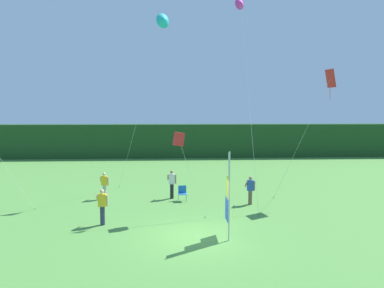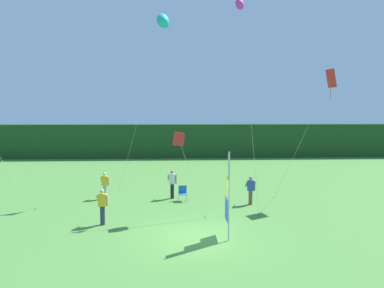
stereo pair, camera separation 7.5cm
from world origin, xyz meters
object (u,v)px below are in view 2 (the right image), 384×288
folding_chair (183,192)px  kite_red_box_0 (179,139)px  banner_flag (228,197)px  person_near_banner (172,183)px  kite_red_diamond_2 (329,83)px  kite_magenta_delta_3 (241,5)px  person_far_right (105,185)px  person_mid_field (251,190)px  kite_cyan_delta_4 (164,21)px  person_far_left (102,206)px

folding_chair → kite_red_box_0: bearing=-94.4°
banner_flag → person_near_banner: (-2.37, 6.86, -0.84)m
person_near_banner → folding_chair: bearing=-43.6°
kite_red_diamond_2 → kite_magenta_delta_3: 6.83m
kite_red_box_0 → person_far_right: bearing=138.9°
person_near_banner → kite_magenta_delta_3: 11.12m
banner_flag → person_mid_field: size_ratio=2.29×
folding_chair → person_mid_field: bearing=-14.7°
person_mid_field → person_far_right: person_far_right is taller
banner_flag → kite_red_box_0: 4.26m
kite_red_diamond_2 → banner_flag: bearing=-137.4°
person_mid_field → kite_magenta_delta_3: bearing=115.4°
banner_flag → kite_cyan_delta_4: size_ratio=0.32×
kite_red_diamond_2 → kite_magenta_delta_3: size_ratio=0.66×
person_mid_field → kite_cyan_delta_4: 11.93m
kite_magenta_delta_3 → banner_flag: bearing=-104.4°
kite_red_diamond_2 → person_near_banner: bearing=176.6°
kite_red_box_0 → banner_flag: bearing=-57.3°
kite_cyan_delta_4 → kite_magenta_delta_3: bearing=-31.5°
person_mid_field → kite_red_box_0: 5.54m
person_mid_field → person_far_right: (-8.53, 1.71, 0.00)m
kite_red_box_0 → kite_cyan_delta_4: (-0.85, 5.91, 7.14)m
person_near_banner → folding_chair: (0.62, -0.59, -0.41)m
person_mid_field → person_far_right: size_ratio=1.00×
banner_flag → kite_red_diamond_2: bearing=42.6°
kite_red_box_0 → person_mid_field: bearing=28.0°
kite_red_box_0 → kite_red_diamond_2: bearing=20.0°
person_far_left → kite_red_box_0: kite_red_box_0 is taller
person_far_left → kite_cyan_delta_4: 12.63m
banner_flag → person_far_right: (-6.43, 6.97, -0.90)m
person_near_banner → banner_flag: bearing=-71.0°
person_far_right → person_far_left: bearing=-80.1°
person_far_right → kite_cyan_delta_4: size_ratio=0.14×
banner_flag → person_far_right: banner_flag is taller
kite_red_box_0 → kite_cyan_delta_4: 9.31m
person_mid_field → kite_red_diamond_2: kite_red_diamond_2 is taller
banner_flag → person_mid_field: (2.10, 5.26, -0.91)m
banner_flag → kite_red_diamond_2: 10.68m
person_far_right → kite_magenta_delta_3: (8.05, -0.69, 10.43)m
person_near_banner → person_far_left: 5.81m
person_near_banner → kite_cyan_delta_4: kite_cyan_delta_4 is taller
banner_flag → folding_chair: bearing=105.6°
person_mid_field → banner_flag: bearing=-111.7°
person_near_banner → person_mid_field: bearing=-19.7°
banner_flag → kite_cyan_delta_4: bearing=107.5°
kite_cyan_delta_4 → person_near_banner: bearing=-77.6°
kite_magenta_delta_3 → kite_red_box_0: bearing=-138.5°
folding_chair → kite_cyan_delta_4: bearing=111.8°
banner_flag → person_far_left: (-5.57, 2.02, -0.86)m
person_far_left → kite_magenta_delta_3: (7.18, 4.26, 10.39)m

